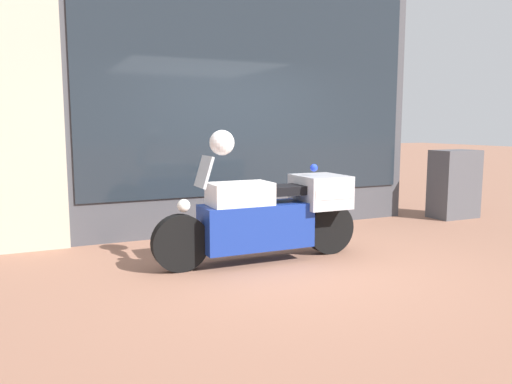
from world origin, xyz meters
The scene contains 6 objects.
ground_plane centered at (0.00, 0.00, 0.00)m, with size 60.00×60.00×0.00m, color #8E604C.
shop_building centered at (-0.41, 2.00, 2.01)m, with size 6.17×0.55×4.01m.
window_display centered at (0.36, 2.03, 0.45)m, with size 4.84×0.30×1.85m.
paramedic_motorcycle centered at (-0.15, 0.18, 0.55)m, with size 2.46×0.63×1.22m.
utility_cabinet centered at (3.83, 1.31, 0.57)m, with size 0.76×0.48×1.13m, color #4C4C51.
white_helmet centered at (-0.74, 0.19, 1.35)m, with size 0.27×0.27×0.27m, color white.
Camera 1 is at (-2.65, -4.82, 1.54)m, focal length 35.00 mm.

